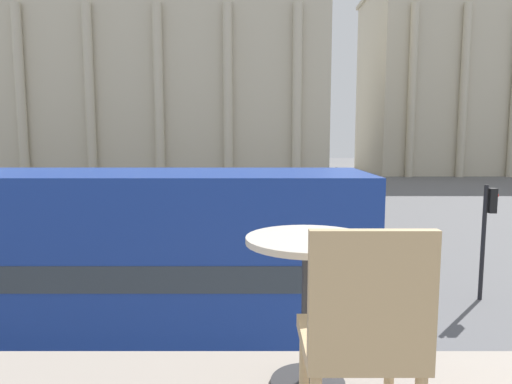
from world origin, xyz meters
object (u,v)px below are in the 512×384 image
object	(u,v)px
pedestrian_red	(336,220)
cafe_dining_table	(311,278)
plaza_building_right	(485,82)
traffic_light_mid	(340,191)
cafe_chair_0	(365,337)
plaza_building_left	(174,85)
double_decker_bus	(85,266)
pedestrian_olive	(176,211)
traffic_light_near	(490,225)
pedestrian_grey	(236,214)

from	to	relation	value
pedestrian_red	cafe_dining_table	bearing A→B (deg)	62.58
plaza_building_right	traffic_light_mid	world-z (taller)	plaza_building_right
cafe_dining_table	cafe_chair_0	xyz separation A→B (m)	(0.11, -0.60, -0.02)
cafe_dining_table	traffic_light_mid	bearing A→B (deg)	79.33
plaza_building_left	plaza_building_right	bearing A→B (deg)	15.64
double_decker_bus	pedestrian_olive	bearing A→B (deg)	99.38
double_decker_bus	traffic_light_mid	distance (m)	14.53
pedestrian_olive	traffic_light_near	bearing A→B (deg)	139.08
plaza_building_right	traffic_light_near	world-z (taller)	plaza_building_right
cafe_chair_0	plaza_building_left	distance (m)	50.58
traffic_light_near	pedestrian_olive	bearing A→B (deg)	138.08
double_decker_bus	cafe_chair_0	bearing A→B (deg)	-56.04
traffic_light_near	cafe_dining_table	bearing A→B (deg)	-120.66
plaza_building_left	plaza_building_right	world-z (taller)	plaza_building_right
cafe_dining_table	traffic_light_near	distance (m)	12.51
pedestrian_red	traffic_light_near	bearing A→B (deg)	93.84
double_decker_bus	pedestrian_olive	size ratio (longest dim) A/B	5.93
plaza_building_right	traffic_light_mid	xyz separation A→B (m)	(-26.16, -40.73, -9.69)
pedestrian_grey	traffic_light_near	bearing A→B (deg)	151.13
double_decker_bus	traffic_light_near	xyz separation A→B (m)	(9.81, 4.44, -0.07)
plaza_building_left	plaza_building_right	xyz separation A→B (m)	(39.21, 10.98, 1.54)
pedestrian_grey	pedestrian_olive	distance (m)	3.00
cafe_chair_0	plaza_building_left	bearing A→B (deg)	106.85
plaza_building_right	pedestrian_grey	xyz separation A→B (m)	(-31.06, -39.79, -10.89)
plaza_building_right	pedestrian_olive	xyz separation A→B (m)	(-34.04, -39.44, -10.82)
double_decker_bus	pedestrian_red	distance (m)	14.07
traffic_light_mid	pedestrian_red	bearing A→B (deg)	-121.20
traffic_light_mid	double_decker_bus	bearing A→B (deg)	-119.06
plaza_building_right	pedestrian_grey	world-z (taller)	plaza_building_right
pedestrian_red	pedestrian_olive	world-z (taller)	pedestrian_olive
cafe_dining_table	pedestrian_olive	bearing A→B (deg)	102.07
plaza_building_left	pedestrian_red	distance (m)	34.11
traffic_light_mid	pedestrian_olive	distance (m)	8.07
cafe_chair_0	plaza_building_left	size ratio (longest dim) A/B	0.03
traffic_light_mid	pedestrian_olive	size ratio (longest dim) A/B	1.85
pedestrian_olive	double_decker_bus	bearing A→B (deg)	94.38
plaza_building_right	traffic_light_near	distance (m)	55.14
plaza_building_right	pedestrian_red	distance (m)	50.14
plaza_building_left	traffic_light_near	world-z (taller)	plaza_building_left
plaza_building_right	traffic_light_mid	bearing A→B (deg)	-122.71
pedestrian_red	cafe_chair_0	bearing A→B (deg)	63.22
cafe_chair_0	pedestrian_red	world-z (taller)	cafe_chair_0
double_decker_bus	cafe_dining_table	world-z (taller)	cafe_dining_table
double_decker_bus	pedestrian_olive	xyz separation A→B (m)	(-0.82, 13.99, -1.24)
traffic_light_mid	pedestrian_olive	xyz separation A→B (m)	(-7.88, 1.29, -1.13)
double_decker_bus	pedestrian_grey	distance (m)	13.87
double_decker_bus	plaza_building_right	world-z (taller)	plaza_building_right
cafe_chair_0	pedestrian_grey	size ratio (longest dim) A/B	0.55
cafe_chair_0	traffic_light_mid	bearing A→B (deg)	85.79
plaza_building_right	traffic_light_mid	size ratio (longest dim) A/B	9.29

